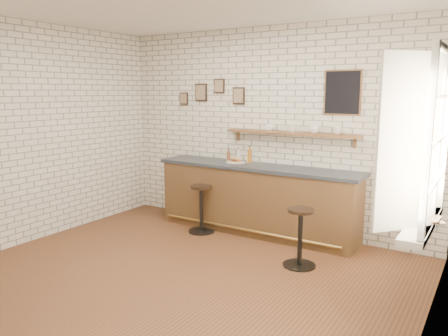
{
  "coord_description": "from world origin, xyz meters",
  "views": [
    {
      "loc": [
        2.9,
        -3.83,
        2.06
      ],
      "look_at": [
        -0.08,
        0.9,
        1.08
      ],
      "focal_mm": 35.0,
      "sensor_mm": 36.0,
      "label": 1
    }
  ],
  "objects_px": {
    "ciabatta_sandwich": "(236,160)",
    "book_upper": "(420,217)",
    "bar_stool_right": "(300,236)",
    "shelf_cup_b": "(292,129)",
    "shelf_cup_d": "(337,131)",
    "shelf_cup_a": "(269,128)",
    "bitters_bottle_amber": "(250,156)",
    "condiment_bottle_yellow": "(249,158)",
    "sandwich_plate": "(236,162)",
    "bitters_bottle_brown": "(229,156)",
    "bitters_bottle_white": "(238,156)",
    "shelf_cup_c": "(314,129)",
    "bar_stool_left": "(201,207)",
    "bar_counter": "(256,199)",
    "book_lower": "(419,220)"
  },
  "relations": [
    {
      "from": "ciabatta_sandwich",
      "to": "book_upper",
      "type": "bearing_deg",
      "value": -27.64
    },
    {
      "from": "ciabatta_sandwich",
      "to": "bar_stool_right",
      "type": "relative_size",
      "value": 0.31
    },
    {
      "from": "shelf_cup_b",
      "to": "shelf_cup_d",
      "type": "relative_size",
      "value": 0.91
    },
    {
      "from": "shelf_cup_a",
      "to": "shelf_cup_d",
      "type": "bearing_deg",
      "value": 1.29
    },
    {
      "from": "bitters_bottle_amber",
      "to": "condiment_bottle_yellow",
      "type": "distance_m",
      "value": 0.04
    },
    {
      "from": "sandwich_plate",
      "to": "shelf_cup_d",
      "type": "distance_m",
      "value": 1.58
    },
    {
      "from": "sandwich_plate",
      "to": "shelf_cup_b",
      "type": "relative_size",
      "value": 3.1
    },
    {
      "from": "bitters_bottle_brown",
      "to": "bitters_bottle_white",
      "type": "distance_m",
      "value": 0.18
    },
    {
      "from": "shelf_cup_c",
      "to": "ciabatta_sandwich",
      "type": "bearing_deg",
      "value": 101.01
    },
    {
      "from": "bitters_bottle_amber",
      "to": "book_upper",
      "type": "relative_size",
      "value": 1.16
    },
    {
      "from": "ciabatta_sandwich",
      "to": "bitters_bottle_amber",
      "type": "bearing_deg",
      "value": 30.52
    },
    {
      "from": "sandwich_plate",
      "to": "bar_stool_left",
      "type": "height_order",
      "value": "sandwich_plate"
    },
    {
      "from": "ciabatta_sandwich",
      "to": "bar_counter",
      "type": "bearing_deg",
      "value": -5.91
    },
    {
      "from": "bar_stool_left",
      "to": "shelf_cup_d",
      "type": "distance_m",
      "value": 2.23
    },
    {
      "from": "ciabatta_sandwich",
      "to": "bar_stool_left",
      "type": "xyz_separation_m",
      "value": [
        -0.32,
        -0.46,
        -0.68
      ]
    },
    {
      "from": "bitters_bottle_brown",
      "to": "bitters_bottle_amber",
      "type": "relative_size",
      "value": 0.74
    },
    {
      "from": "bitters_bottle_white",
      "to": "ciabatta_sandwich",
      "type": "bearing_deg",
      "value": -77.69
    },
    {
      "from": "ciabatta_sandwich",
      "to": "shelf_cup_b",
      "type": "relative_size",
      "value": 2.46
    },
    {
      "from": "bitters_bottle_brown",
      "to": "bar_stool_right",
      "type": "xyz_separation_m",
      "value": [
        1.62,
        -1.0,
        -0.71
      ]
    },
    {
      "from": "shelf_cup_c",
      "to": "bar_stool_left",
      "type": "bearing_deg",
      "value": 115.88
    },
    {
      "from": "bar_counter",
      "to": "book_lower",
      "type": "bearing_deg",
      "value": -31.01
    },
    {
      "from": "shelf_cup_b",
      "to": "book_upper",
      "type": "relative_size",
      "value": 0.41
    },
    {
      "from": "shelf_cup_b",
      "to": "book_lower",
      "type": "bearing_deg",
      "value": -93.8
    },
    {
      "from": "book_lower",
      "to": "bitters_bottle_amber",
      "type": "bearing_deg",
      "value": 124.1
    },
    {
      "from": "shelf_cup_c",
      "to": "book_upper",
      "type": "relative_size",
      "value": 0.59
    },
    {
      "from": "bar_stool_left",
      "to": "shelf_cup_b",
      "type": "height_order",
      "value": "shelf_cup_b"
    },
    {
      "from": "bitters_bottle_white",
      "to": "condiment_bottle_yellow",
      "type": "xyz_separation_m",
      "value": [
        0.18,
        0.0,
        -0.01
      ]
    },
    {
      "from": "sandwich_plate",
      "to": "book_lower",
      "type": "height_order",
      "value": "sandwich_plate"
    },
    {
      "from": "book_upper",
      "to": "ciabatta_sandwich",
      "type": "bearing_deg",
      "value": 155.39
    },
    {
      "from": "bitters_bottle_white",
      "to": "bar_stool_right",
      "type": "bearing_deg",
      "value": -34.68
    },
    {
      "from": "bitters_bottle_white",
      "to": "book_upper",
      "type": "relative_size",
      "value": 0.96
    },
    {
      "from": "bar_counter",
      "to": "book_lower",
      "type": "height_order",
      "value": "bar_counter"
    },
    {
      "from": "book_lower",
      "to": "book_upper",
      "type": "distance_m",
      "value": 0.04
    },
    {
      "from": "sandwich_plate",
      "to": "book_lower",
      "type": "distance_m",
      "value": 3.16
    },
    {
      "from": "sandwich_plate",
      "to": "bitters_bottle_white",
      "type": "bearing_deg",
      "value": 97.41
    },
    {
      "from": "bitters_bottle_white",
      "to": "shelf_cup_d",
      "type": "xyz_separation_m",
      "value": [
        1.5,
        0.06,
        0.45
      ]
    },
    {
      "from": "bitters_bottle_amber",
      "to": "shelf_cup_a",
      "type": "xyz_separation_m",
      "value": [
        0.29,
        0.06,
        0.43
      ]
    },
    {
      "from": "ciabatta_sandwich",
      "to": "book_upper",
      "type": "distance_m",
      "value": 3.13
    },
    {
      "from": "ciabatta_sandwich",
      "to": "condiment_bottle_yellow",
      "type": "relative_size",
      "value": 1.27
    },
    {
      "from": "sandwich_plate",
      "to": "bitters_bottle_brown",
      "type": "relative_size",
      "value": 1.48
    },
    {
      "from": "sandwich_plate",
      "to": "book_upper",
      "type": "height_order",
      "value": "sandwich_plate"
    },
    {
      "from": "bar_counter",
      "to": "bitters_bottle_white",
      "type": "relative_size",
      "value": 14.67
    },
    {
      "from": "ciabatta_sandwich",
      "to": "bar_stool_left",
      "type": "distance_m",
      "value": 0.88
    },
    {
      "from": "book_upper",
      "to": "shelf_cup_b",
      "type": "bearing_deg",
      "value": 143.38
    },
    {
      "from": "bitters_bottle_white",
      "to": "bar_stool_left",
      "type": "xyz_separation_m",
      "value": [
        -0.3,
        -0.56,
        -0.72
      ]
    },
    {
      "from": "book_upper",
      "to": "bitters_bottle_amber",
      "type": "bearing_deg",
      "value": 152.12
    },
    {
      "from": "sandwich_plate",
      "to": "shelf_cup_b",
      "type": "distance_m",
      "value": 1.0
    },
    {
      "from": "sandwich_plate",
      "to": "bitters_bottle_brown",
      "type": "bearing_deg",
      "value": 151.31
    },
    {
      "from": "bitters_bottle_brown",
      "to": "shelf_cup_c",
      "type": "xyz_separation_m",
      "value": [
        1.35,
        0.06,
        0.47
      ]
    },
    {
      "from": "shelf_cup_c",
      "to": "book_upper",
      "type": "bearing_deg",
      "value": -131.85
    }
  ]
}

